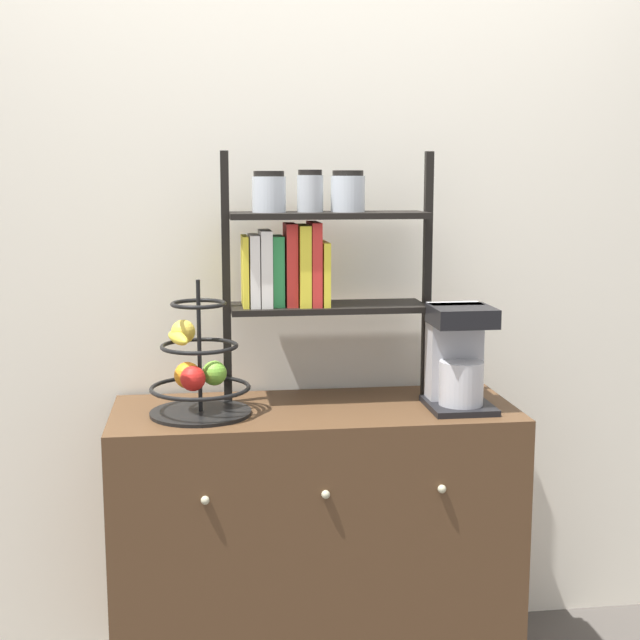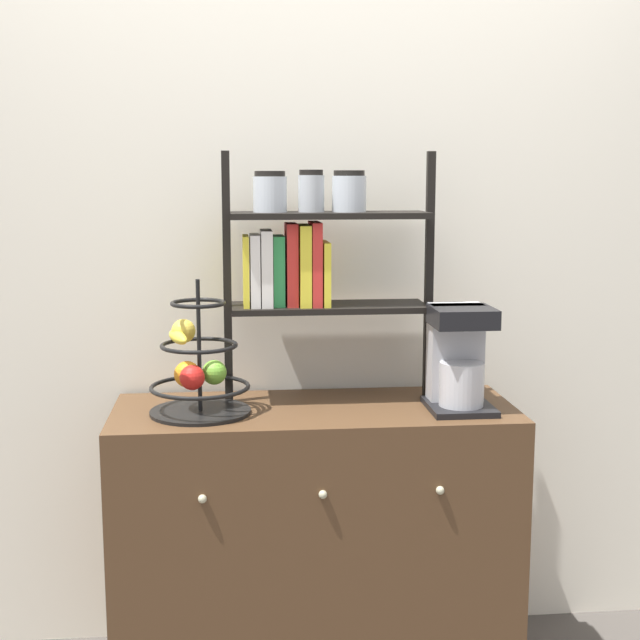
# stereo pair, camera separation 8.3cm
# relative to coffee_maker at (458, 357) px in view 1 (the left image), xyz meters

# --- Properties ---
(wall_back) EXTENTS (7.00, 0.05, 2.60)m
(wall_back) POSITION_rel_coffee_maker_xyz_m (-0.42, 0.32, 0.32)
(wall_back) COLOR silver
(wall_back) RESTS_ON ground_plane
(sideboard) EXTENTS (1.19, 0.48, 0.83)m
(sideboard) POSITION_rel_coffee_maker_xyz_m (-0.42, 0.05, -0.57)
(sideboard) COLOR #4C331E
(sideboard) RESTS_ON ground_plane
(coffee_maker) EXTENTS (0.19, 0.22, 0.31)m
(coffee_maker) POSITION_rel_coffee_maker_xyz_m (0.00, 0.00, 0.00)
(coffee_maker) COLOR black
(coffee_maker) RESTS_ON sideboard
(fruit_stand) EXTENTS (0.29, 0.29, 0.39)m
(fruit_stand) POSITION_rel_coffee_maker_xyz_m (-0.76, 0.02, -0.03)
(fruit_stand) COLOR black
(fruit_stand) RESTS_ON sideboard
(shelf_hutch) EXTENTS (0.64, 0.20, 0.75)m
(shelf_hutch) POSITION_rel_coffee_maker_xyz_m (-0.44, 0.14, 0.30)
(shelf_hutch) COLOR black
(shelf_hutch) RESTS_ON sideboard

